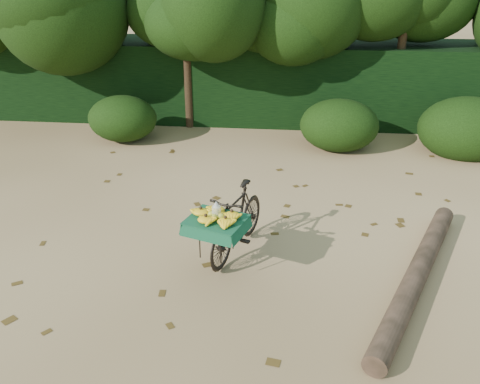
# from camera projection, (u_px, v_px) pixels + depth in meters

# --- Properties ---
(ground) EXTENTS (80.00, 80.00, 0.00)m
(ground) POSITION_uv_depth(u_px,v_px,m) (246.00, 258.00, 6.74)
(ground) COLOR tan
(ground) RESTS_ON ground
(vendor_bicycle) EXTENTS (1.06, 1.75, 0.95)m
(vendor_bicycle) POSITION_uv_depth(u_px,v_px,m) (236.00, 220.00, 6.68)
(vendor_bicycle) COLOR black
(vendor_bicycle) RESTS_ON ground
(fallen_log) EXTENTS (1.69, 3.33, 0.26)m
(fallen_log) POSITION_uv_depth(u_px,v_px,m) (417.00, 274.00, 6.18)
(fallen_log) COLOR brown
(fallen_log) RESTS_ON ground
(hedge_backdrop) EXTENTS (26.00, 1.80, 1.80)m
(hedge_backdrop) POSITION_uv_depth(u_px,v_px,m) (270.00, 81.00, 12.01)
(hedge_backdrop) COLOR black
(hedge_backdrop) RESTS_ON ground
(tree_row) EXTENTS (14.50, 2.00, 4.00)m
(tree_row) POSITION_uv_depth(u_px,v_px,m) (240.00, 38.00, 10.88)
(tree_row) COLOR black
(tree_row) RESTS_ON ground
(bush_clumps) EXTENTS (8.80, 1.70, 0.90)m
(bush_clumps) POSITION_uv_depth(u_px,v_px,m) (289.00, 126.00, 10.36)
(bush_clumps) COLOR black
(bush_clumps) RESTS_ON ground
(leaf_litter) EXTENTS (7.00, 7.30, 0.01)m
(leaf_litter) POSITION_uv_depth(u_px,v_px,m) (250.00, 233.00, 7.32)
(leaf_litter) COLOR #4A3513
(leaf_litter) RESTS_ON ground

